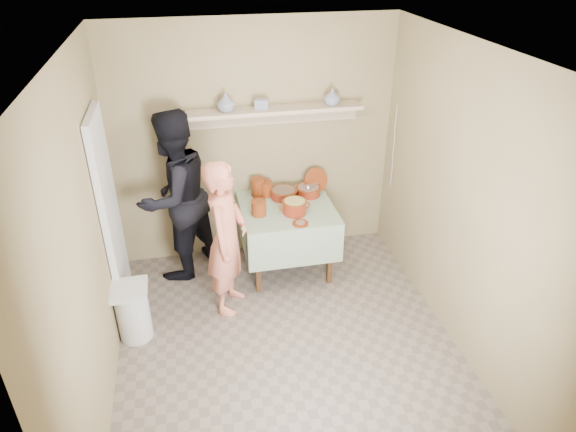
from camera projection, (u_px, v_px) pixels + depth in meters
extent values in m
plane|color=#75665B|center=(289.00, 349.00, 4.62)|extent=(3.50, 3.50, 0.00)
cube|color=silver|center=(111.00, 219.00, 4.68)|extent=(0.06, 0.70, 2.00)
cylinder|color=#66250D|center=(258.00, 187.00, 5.56)|extent=(0.15, 0.15, 0.20)
cylinder|color=#66250D|center=(266.00, 189.00, 5.55)|extent=(0.14, 0.14, 0.17)
cylinder|color=#66250D|center=(259.00, 208.00, 5.19)|extent=(0.15, 0.15, 0.15)
cylinder|color=#66250D|center=(259.00, 202.00, 5.42)|extent=(0.15, 0.15, 0.04)
cylinder|color=#66250D|center=(316.00, 180.00, 5.66)|extent=(0.29, 0.16, 0.26)
imported|color=navy|center=(332.00, 97.00, 5.24)|extent=(0.21, 0.21, 0.17)
imported|color=navy|center=(226.00, 102.00, 5.05)|extent=(0.22, 0.22, 0.18)
cube|color=navy|center=(262.00, 104.00, 5.14)|extent=(0.16, 0.13, 0.10)
imported|color=#D2735A|center=(227.00, 238.00, 4.80)|extent=(0.56, 0.67, 1.56)
imported|color=black|center=(175.00, 197.00, 5.25)|extent=(1.12, 1.11, 1.82)
cube|color=#94835A|center=(255.00, 143.00, 5.48)|extent=(3.00, 0.02, 2.60)
cube|color=#94835A|center=(364.00, 406.00, 2.48)|extent=(3.00, 0.02, 2.60)
cube|color=#94835A|center=(85.00, 247.00, 3.71)|extent=(0.02, 3.50, 2.60)
cube|color=#94835A|center=(467.00, 206.00, 4.25)|extent=(0.02, 3.50, 2.60)
cube|color=silver|center=(289.00, 52.00, 3.34)|extent=(3.00, 3.50, 0.02)
cube|color=#4C2D16|center=(258.00, 263.00, 5.19)|extent=(0.05, 0.05, 0.71)
cube|color=#4C2D16|center=(330.00, 254.00, 5.33)|extent=(0.05, 0.05, 0.71)
cube|color=#4C2D16|center=(248.00, 225.00, 5.84)|extent=(0.05, 0.05, 0.71)
cube|color=#4C2D16|center=(312.00, 219.00, 5.97)|extent=(0.05, 0.05, 0.71)
cube|color=#4C2D16|center=(287.00, 209.00, 5.40)|extent=(0.90, 0.90, 0.04)
cube|color=#1E5929|center=(287.00, 207.00, 5.39)|extent=(0.96, 0.96, 0.01)
cube|color=#1E5929|center=(297.00, 248.00, 5.08)|extent=(0.96, 0.01, 0.44)
cube|color=#1E5929|center=(278.00, 204.00, 5.90)|extent=(0.96, 0.01, 0.44)
cube|color=#1E5929|center=(242.00, 229.00, 5.41)|extent=(0.01, 0.96, 0.44)
cube|color=#1E5929|center=(330.00, 220.00, 5.58)|extent=(0.01, 0.96, 0.44)
cylinder|color=maroon|center=(284.00, 194.00, 5.53)|extent=(0.28, 0.28, 0.09)
cylinder|color=#66250D|center=(284.00, 190.00, 5.51)|extent=(0.30, 0.30, 0.01)
cylinder|color=brown|center=(284.00, 192.00, 5.52)|extent=(0.25, 0.25, 0.05)
cylinder|color=maroon|center=(308.00, 191.00, 5.59)|extent=(0.26, 0.26, 0.09)
cylinder|color=#66250D|center=(309.00, 188.00, 5.57)|extent=(0.28, 0.28, 0.01)
cylinder|color=#8C6B54|center=(309.00, 189.00, 5.58)|extent=(0.23, 0.23, 0.05)
cylinder|color=silver|center=(314.00, 186.00, 5.41)|extent=(0.01, 0.22, 0.16)
sphere|color=silver|center=(308.00, 187.00, 5.54)|extent=(0.07, 0.07, 0.07)
cylinder|color=maroon|center=(295.00, 207.00, 5.22)|extent=(0.24, 0.24, 0.14)
cylinder|color=#66250D|center=(295.00, 202.00, 5.19)|extent=(0.25, 0.25, 0.01)
cylinder|color=tan|center=(295.00, 203.00, 5.20)|extent=(0.21, 0.21, 0.05)
torus|color=#66250D|center=(283.00, 208.00, 5.20)|extent=(0.09, 0.02, 0.09)
torus|color=#66250D|center=(306.00, 205.00, 5.24)|extent=(0.09, 0.02, 0.09)
cylinder|color=#66250D|center=(300.00, 223.00, 5.06)|extent=(0.16, 0.16, 0.02)
cylinder|color=#8C6B54|center=(300.00, 222.00, 5.05)|extent=(0.09, 0.09, 0.01)
cube|color=tan|center=(275.00, 110.00, 5.20)|extent=(1.80, 0.25, 0.04)
cube|color=tan|center=(273.00, 116.00, 5.35)|extent=(1.80, 0.02, 0.18)
cylinder|color=silver|center=(133.00, 314.00, 4.66)|extent=(0.30, 0.30, 0.50)
cube|color=silver|center=(129.00, 290.00, 4.52)|extent=(0.32, 0.32, 0.06)
cylinder|color=silver|center=(396.00, 120.00, 5.40)|extent=(0.01, 0.01, 0.30)
cylinder|color=silver|center=(394.00, 147.00, 5.53)|extent=(0.01, 0.01, 0.30)
cylinder|color=silver|center=(392.00, 173.00, 5.66)|extent=(0.01, 0.01, 0.30)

